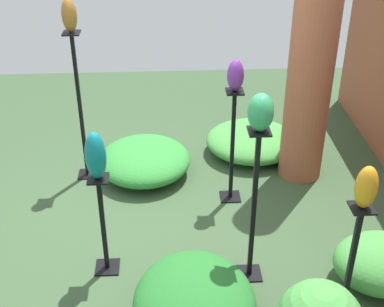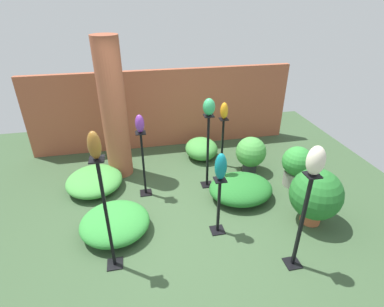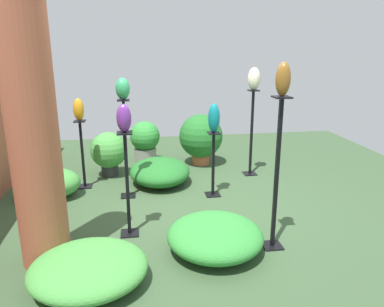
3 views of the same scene
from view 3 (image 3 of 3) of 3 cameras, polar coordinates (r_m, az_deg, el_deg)
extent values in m
plane|color=#385133|center=(4.90, 0.12, -8.31)|extent=(8.00, 8.00, 0.00)
cylinder|color=#9E5138|center=(3.62, -23.05, 2.56)|extent=(0.45, 0.45, 2.52)
cube|color=black|center=(5.34, -9.71, -6.35)|extent=(0.20, 0.20, 0.01)
cube|color=black|center=(5.12, -10.06, 0.58)|extent=(0.04, 0.04, 1.35)
cube|color=black|center=(4.99, -10.43, 8.00)|extent=(0.16, 0.16, 0.02)
cube|color=black|center=(4.13, 12.09, -13.54)|extent=(0.20, 0.20, 0.01)
cube|color=black|center=(3.81, 12.77, -3.31)|extent=(0.04, 0.04, 1.57)
cube|color=black|center=(3.63, 13.53, 8.36)|extent=(0.16, 0.16, 0.02)
cube|color=black|center=(4.33, -9.46, -11.88)|extent=(0.20, 0.20, 0.01)
cube|color=black|center=(4.10, -9.83, -4.75)|extent=(0.04, 0.04, 1.17)
cube|color=black|center=(3.93, -10.23, 3.12)|extent=(0.16, 0.16, 0.02)
cube|color=black|center=(6.21, 8.78, -3.04)|extent=(0.20, 0.20, 0.01)
cube|color=black|center=(6.02, 9.06, 3.06)|extent=(0.04, 0.04, 1.37)
cube|color=black|center=(5.91, 9.35, 9.47)|extent=(0.16, 0.16, 0.02)
cube|color=black|center=(5.82, -15.97, -4.82)|extent=(0.20, 0.20, 0.01)
cube|color=black|center=(5.67, -16.35, -0.15)|extent=(0.04, 0.04, 1.00)
cube|color=black|center=(5.55, -16.75, 4.75)|extent=(0.16, 0.16, 0.01)
cube|color=black|center=(5.31, 3.17, -6.25)|extent=(0.20, 0.20, 0.01)
cube|color=black|center=(5.16, 3.24, -1.68)|extent=(0.04, 0.04, 0.90)
cube|color=black|center=(5.04, 3.32, 3.14)|extent=(0.16, 0.16, 0.01)
ellipsoid|color=#2D9356|center=(4.97, -10.52, 9.69)|extent=(0.20, 0.18, 0.28)
ellipsoid|color=brown|center=(3.61, 13.71, 10.94)|extent=(0.14, 0.14, 0.31)
ellipsoid|color=#6B2D8C|center=(3.90, -10.34, 5.32)|extent=(0.14, 0.15, 0.29)
ellipsoid|color=beige|center=(5.89, 9.43, 11.19)|extent=(0.19, 0.19, 0.34)
ellipsoid|color=orange|center=(5.52, -16.89, 6.43)|extent=(0.15, 0.15, 0.32)
ellipsoid|color=#0F727A|center=(5.00, 3.36, 5.41)|extent=(0.16, 0.16, 0.39)
cylinder|color=gray|center=(6.76, -7.09, -0.28)|extent=(0.39, 0.39, 0.26)
sphere|color=#338C38|center=(6.67, -7.19, 2.64)|extent=(0.53, 0.53, 0.53)
cylinder|color=#B25B38|center=(6.63, 1.34, -0.82)|extent=(0.30, 0.30, 0.18)
sphere|color=#236B28|center=(6.52, 1.36, 2.67)|extent=(0.76, 0.76, 0.76)
cylinder|color=#2D2D33|center=(6.19, -12.40, -2.47)|extent=(0.27, 0.27, 0.18)
sphere|color=#479942|center=(6.09, -12.59, 0.51)|extent=(0.57, 0.57, 0.57)
ellipsoid|color=#338C38|center=(3.90, 3.54, -12.42)|extent=(1.00, 0.98, 0.33)
ellipsoid|color=#479942|center=(3.53, -15.47, -16.55)|extent=(0.97, 1.04, 0.31)
ellipsoid|color=#236B28|center=(5.72, -4.93, -2.76)|extent=(1.07, 0.91, 0.36)
ellipsoid|color=#479942|center=(5.53, -20.65, -4.27)|extent=(0.67, 0.78, 0.40)
camera|label=1|loc=(8.30, -5.67, 23.61)|focal=50.00mm
camera|label=2|loc=(5.75, 42.81, 23.01)|focal=28.00mm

